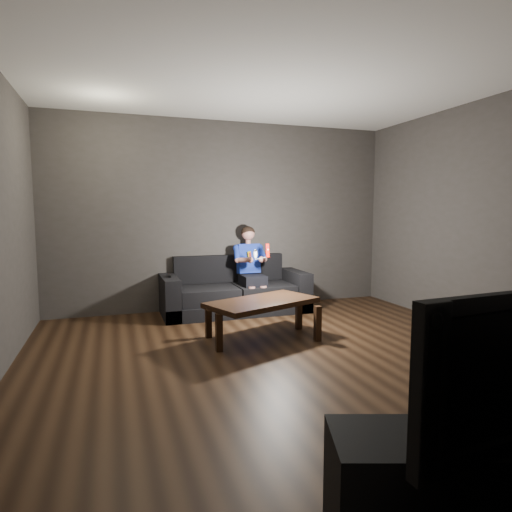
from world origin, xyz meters
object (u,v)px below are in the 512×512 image
object	(u,v)px
sofa	(234,294)
coffee_table	(262,305)
media_console	(491,490)
child	(251,263)

from	to	relation	value
sofa	coffee_table	xyz separation A→B (m)	(-0.06, -1.37, 0.13)
coffee_table	media_console	size ratio (longest dim) A/B	1.00
sofa	media_console	xyz separation A→B (m)	(-0.13, -4.45, -0.01)
media_console	coffee_table	bearing A→B (deg)	107.46
media_console	child	bearing A→B (deg)	104.02
sofa	coffee_table	distance (m)	1.38
child	coffee_table	xyz separation A→B (m)	(-0.29, -1.32, -0.31)
sofa	child	distance (m)	0.50
coffee_table	media_console	world-z (taller)	media_console
child	media_console	xyz separation A→B (m)	(-0.36, -4.40, -0.45)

